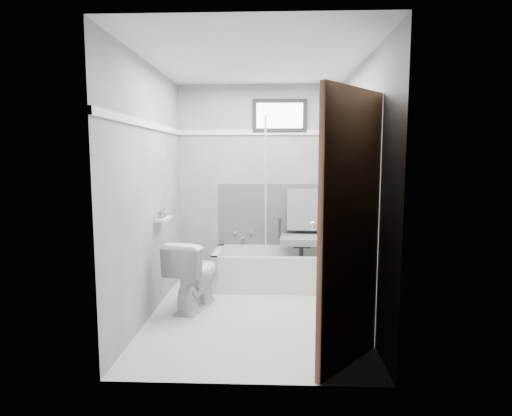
{
  "coord_description": "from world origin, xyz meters",
  "views": [
    {
      "loc": [
        0.17,
        -4.01,
        1.53
      ],
      "look_at": [
        0.0,
        0.35,
        1.0
      ],
      "focal_mm": 30.0,
      "sensor_mm": 36.0,
      "label": 1
    }
  ],
  "objects_px": {
    "door": "(398,239)",
    "office_chair": "(301,233)",
    "bathtub": "(277,268)",
    "soap_bottle_b": "(164,212)",
    "toilet": "(194,274)",
    "soap_bottle_a": "(161,213)"
  },
  "relations": [
    {
      "from": "bathtub",
      "to": "soap_bottle_b",
      "type": "height_order",
      "value": "soap_bottle_b"
    },
    {
      "from": "soap_bottle_b",
      "to": "toilet",
      "type": "bearing_deg",
      "value": -20.6
    },
    {
      "from": "door",
      "to": "office_chair",
      "type": "bearing_deg",
      "value": 101.66
    },
    {
      "from": "door",
      "to": "soap_bottle_b",
      "type": "bearing_deg",
      "value": 140.76
    },
    {
      "from": "toilet",
      "to": "soap_bottle_a",
      "type": "xyz_separation_m",
      "value": [
        -0.32,
        -0.02,
        0.62
      ]
    },
    {
      "from": "door",
      "to": "toilet",
      "type": "bearing_deg",
      "value": 137.86
    },
    {
      "from": "office_chair",
      "to": "soap_bottle_b",
      "type": "distance_m",
      "value": 1.64
    },
    {
      "from": "door",
      "to": "soap_bottle_b",
      "type": "distance_m",
      "value": 2.48
    },
    {
      "from": "bathtub",
      "to": "soap_bottle_b",
      "type": "relative_size",
      "value": 16.47
    },
    {
      "from": "toilet",
      "to": "soap_bottle_a",
      "type": "relative_size",
      "value": 6.98
    },
    {
      "from": "soap_bottle_a",
      "to": "soap_bottle_b",
      "type": "bearing_deg",
      "value": 90.0
    },
    {
      "from": "bathtub",
      "to": "soap_bottle_b",
      "type": "xyz_separation_m",
      "value": [
        -1.17,
        -0.64,
        0.75
      ]
    },
    {
      "from": "toilet",
      "to": "soap_bottle_b",
      "type": "distance_m",
      "value": 0.7
    },
    {
      "from": "bathtub",
      "to": "door",
      "type": "distance_m",
      "value": 2.46
    },
    {
      "from": "door",
      "to": "soap_bottle_a",
      "type": "bearing_deg",
      "value": 143.36
    },
    {
      "from": "soap_bottle_a",
      "to": "bathtub",
      "type": "bearing_deg",
      "value": 33.76
    },
    {
      "from": "bathtub",
      "to": "toilet",
      "type": "distance_m",
      "value": 1.15
    },
    {
      "from": "bathtub",
      "to": "toilet",
      "type": "height_order",
      "value": "toilet"
    },
    {
      "from": "bathtub",
      "to": "soap_bottle_a",
      "type": "distance_m",
      "value": 1.6
    },
    {
      "from": "bathtub",
      "to": "door",
      "type": "relative_size",
      "value": 0.75
    },
    {
      "from": "office_chair",
      "to": "door",
      "type": "distance_m",
      "value": 2.34
    },
    {
      "from": "soap_bottle_a",
      "to": "soap_bottle_b",
      "type": "height_order",
      "value": "soap_bottle_a"
    }
  ]
}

